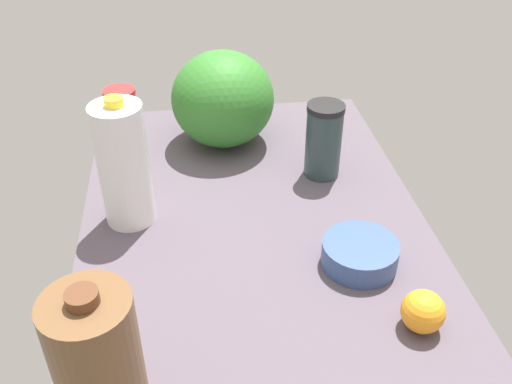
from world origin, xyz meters
The scene contains 9 objects.
countertop centered at (0.00, 0.00, 1.50)cm, with size 120.00×76.00×3.00cm, color #524852.
tumbler_cup centered at (40.22, 29.66, 11.26)cm, with size 8.25×8.25×16.44cm.
mixing_bowl centered at (-13.65, -19.07, 5.60)cm, with size 15.27×15.27×5.21cm, color #375086.
watermelon centered at (39.38, 3.41, 15.53)cm, with size 26.74×26.74×25.06cm, color #307728.
shaker_bottle centered at (20.05, -19.14, 12.47)cm, with size 8.97×8.97×18.86cm.
chocolate_milk_jug centered at (-42.08, 28.00, 15.41)cm, with size 12.53×12.53×26.38cm.
milk_jug centered at (7.90, 27.00, 16.96)cm, with size 10.88×10.88×29.48cm.
orange_beside_bowl centered at (-31.25, -25.17, 6.88)cm, with size 7.77×7.77×7.77cm, color orange.
lime_near_front centered at (42.30, -26.63, 6.06)cm, with size 6.12×6.12×6.12cm, color #6EB039.
Camera 1 is at (-95.98, 13.00, 81.02)cm, focal length 40.00 mm.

